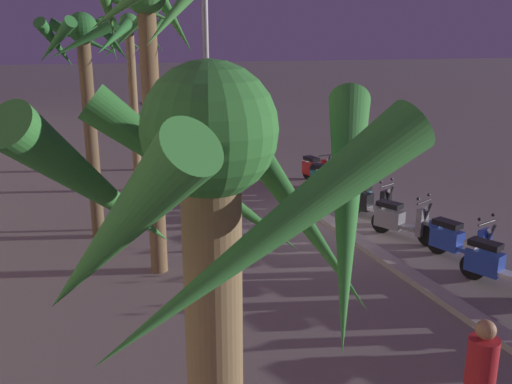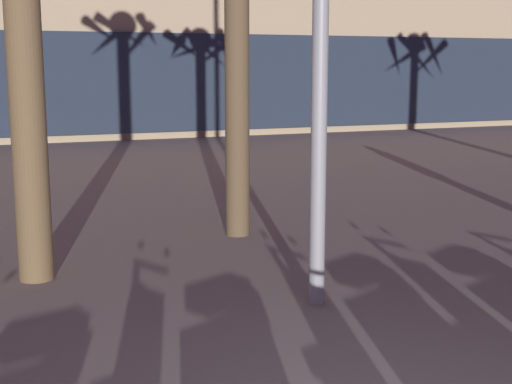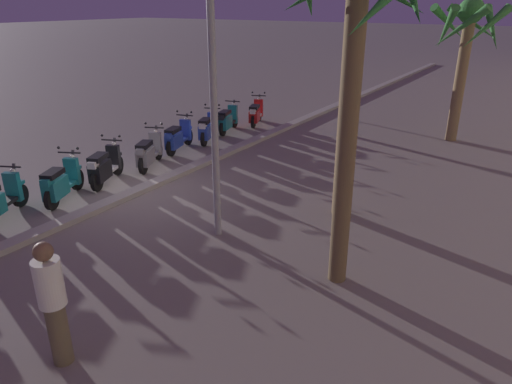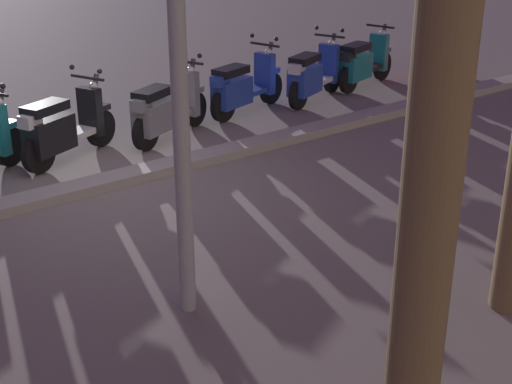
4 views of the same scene
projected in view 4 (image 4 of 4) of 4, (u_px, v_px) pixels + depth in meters
ground_plane at (117, 187)px, 9.09m from camera, size 200.00×200.00×0.00m
curb_strip at (113, 180)px, 9.14m from camera, size 60.00×0.36×0.12m
scooter_red_tail_end at (429, 55)px, 13.94m from camera, size 1.64×0.84×1.17m
scooter_teal_far_back at (363, 63)px, 13.31m from camera, size 1.71×0.74×1.04m
scooter_blue_mid_centre at (313, 76)px, 12.41m from camera, size 1.70×0.87×1.17m
scooter_blue_mid_front at (243, 87)px, 11.78m from camera, size 1.75×0.77×1.17m
scooter_grey_second_in_line at (165, 110)px, 10.59m from camera, size 1.66×0.91×1.17m
scooter_black_gap_after_mid at (63, 128)px, 9.75m from camera, size 1.62×0.87×1.17m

